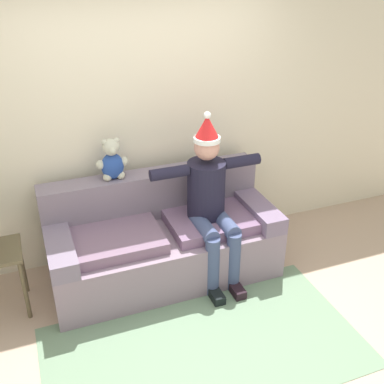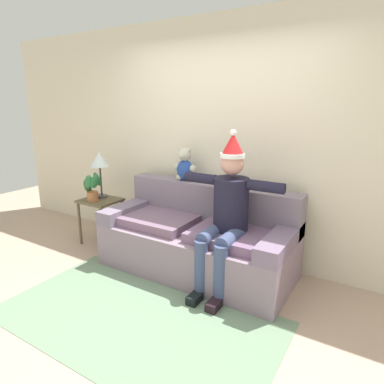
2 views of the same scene
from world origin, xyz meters
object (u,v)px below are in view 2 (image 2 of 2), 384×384
table_lamp (100,162)px  side_table (101,208)px  couch (198,239)px  potted_plant (92,187)px  candle_tall (91,186)px  person_seated (227,211)px  teddy_bear (185,166)px

table_lamp → side_table: bearing=-59.2°
couch → potted_plant: 1.52m
table_lamp → candle_tall: 0.34m
table_lamp → potted_plant: (0.03, -0.18, -0.29)m
person_seated → potted_plant: person_seated is taller
couch → potted_plant: bearing=-174.9°
side_table → table_lamp: 0.59m
side_table → potted_plant: potted_plant is taller
person_seated → potted_plant: (-1.87, 0.04, -0.02)m
person_seated → potted_plant: 1.87m
teddy_bear → couch: bearing=-38.2°
side_table → teddy_bear: bearing=15.9°
couch → person_seated: person_seated is taller
couch → candle_tall: couch is taller
person_seated → candle_tall: person_seated is taller
potted_plant → candle_tall: bearing=146.9°
potted_plant → teddy_bear: bearing=19.9°
teddy_bear → potted_plant: 1.22m
person_seated → table_lamp: size_ratio=2.62×
teddy_bear → side_table: bearing=-164.1°
teddy_bear → candle_tall: bearing=-164.9°
couch → potted_plant: (-1.46, -0.13, 0.42)m
side_table → table_lamp: (-0.05, 0.08, 0.58)m
couch → table_lamp: (-1.49, 0.05, 0.71)m
teddy_bear → side_table: (-1.09, -0.31, -0.60)m
teddy_bear → table_lamp: teddy_bear is taller
side_table → potted_plant: size_ratio=1.61×
person_seated → teddy_bear: (-0.75, 0.44, 0.29)m
couch → person_seated: (0.41, -0.17, 0.44)m
table_lamp → candle_tall: size_ratio=2.40×
table_lamp → potted_plant: 0.34m
person_seated → candle_tall: size_ratio=6.30×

